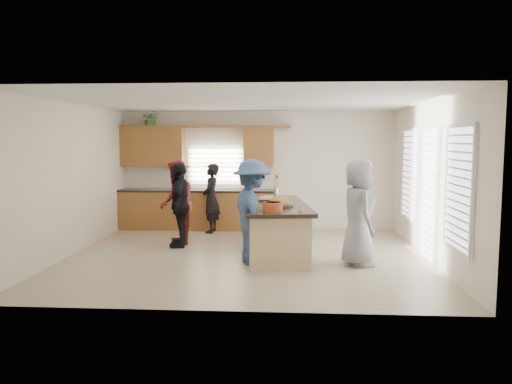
# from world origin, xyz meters

# --- Properties ---
(floor) EXTENTS (6.50, 6.50, 0.00)m
(floor) POSITION_xyz_m (0.00, 0.00, 0.00)
(floor) COLOR tan
(floor) RESTS_ON ground
(room_shell) EXTENTS (6.52, 6.02, 2.81)m
(room_shell) POSITION_xyz_m (0.00, 0.00, 1.90)
(room_shell) COLOR silver
(room_shell) RESTS_ON ground
(back_cabinetry) EXTENTS (4.08, 0.66, 2.46)m
(back_cabinetry) POSITION_xyz_m (-1.47, 2.73, 0.91)
(back_cabinetry) COLOR #9A612C
(back_cabinetry) RESTS_ON ground
(right_wall_glazing) EXTENTS (0.06, 4.00, 2.25)m
(right_wall_glazing) POSITION_xyz_m (3.22, -0.13, 1.34)
(right_wall_glazing) COLOR white
(right_wall_glazing) RESTS_ON ground
(island) EXTENTS (1.45, 2.81, 0.95)m
(island) POSITION_xyz_m (0.50, 0.16, 0.45)
(island) COLOR #CCB57F
(island) RESTS_ON ground
(platter_front) EXTENTS (0.47, 0.47, 0.19)m
(platter_front) POSITION_xyz_m (0.61, -0.20, 0.98)
(platter_front) COLOR black
(platter_front) RESTS_ON island
(platter_mid) EXTENTS (0.40, 0.40, 0.16)m
(platter_mid) POSITION_xyz_m (0.59, 0.38, 0.98)
(platter_mid) COLOR black
(platter_mid) RESTS_ON island
(platter_back) EXTENTS (0.33, 0.33, 0.13)m
(platter_back) POSITION_xyz_m (0.32, 0.64, 0.98)
(platter_back) COLOR black
(platter_back) RESTS_ON island
(salad_bowl) EXTENTS (0.34, 0.34, 0.14)m
(salad_bowl) POSITION_xyz_m (0.50, -0.78, 1.03)
(salad_bowl) COLOR #DB5228
(salad_bowl) RESTS_ON island
(clear_cup) EXTENTS (0.07, 0.07, 0.11)m
(clear_cup) POSITION_xyz_m (0.94, -0.78, 1.01)
(clear_cup) COLOR white
(clear_cup) RESTS_ON island
(plate_stack) EXTENTS (0.22, 0.22, 0.05)m
(plate_stack) POSITION_xyz_m (0.36, 0.99, 0.97)
(plate_stack) COLOR #A285C1
(plate_stack) RESTS_ON island
(flower_vase) EXTENTS (0.14, 0.14, 0.44)m
(flower_vase) POSITION_xyz_m (0.50, 1.42, 1.19)
(flower_vase) COLOR silver
(flower_vase) RESTS_ON island
(potted_plant) EXTENTS (0.41, 0.36, 0.44)m
(potted_plant) POSITION_xyz_m (-2.53, 2.82, 2.62)
(potted_plant) COLOR #387D32
(potted_plant) RESTS_ON back_cabinetry
(woman_left_back) EXTENTS (0.44, 0.61, 1.58)m
(woman_left_back) POSITION_xyz_m (-1.01, 2.25, 0.79)
(woman_left_back) COLOR black
(woman_left_back) RESTS_ON ground
(woman_left_mid) EXTENTS (0.88, 0.99, 1.71)m
(woman_left_mid) POSITION_xyz_m (-1.49, 0.85, 0.86)
(woman_left_mid) COLOR maroon
(woman_left_mid) RESTS_ON ground
(woman_left_front) EXTENTS (0.49, 1.01, 1.68)m
(woman_left_front) POSITION_xyz_m (-1.39, 0.69, 0.84)
(woman_left_front) COLOR black
(woman_left_front) RESTS_ON ground
(woman_right_back) EXTENTS (1.07, 1.33, 1.80)m
(woman_right_back) POSITION_xyz_m (0.13, -0.56, 0.90)
(woman_right_back) COLOR #3A5280
(woman_right_back) RESTS_ON ground
(woman_right_front) EXTENTS (0.73, 0.97, 1.80)m
(woman_right_front) POSITION_xyz_m (1.94, -0.55, 0.90)
(woman_right_front) COLOR gray
(woman_right_front) RESTS_ON ground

